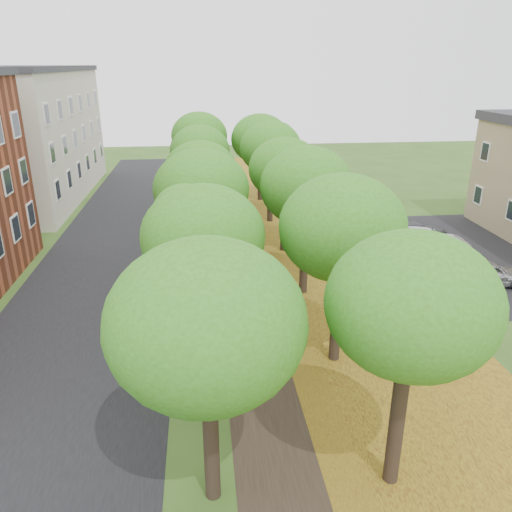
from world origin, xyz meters
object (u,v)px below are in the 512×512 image
object	(u,v)px
car_white	(426,241)
bench	(271,346)
car_silver	(487,273)
car_grey	(415,233)
car_red	(450,260)

from	to	relation	value
car_white	bench	bearing A→B (deg)	157.94
car_silver	car_grey	size ratio (longest dim) A/B	0.85
bench	car_white	distance (m)	14.93
car_silver	car_white	size ratio (longest dim) A/B	0.77
bench	car_silver	bearing A→B (deg)	-46.42
car_grey	car_white	xyz separation A→B (m)	(0.00, -1.62, 0.04)
bench	car_silver	world-z (taller)	car_silver
car_red	car_grey	world-z (taller)	car_grey
car_grey	bench	bearing A→B (deg)	119.94
car_white	car_silver	bearing A→B (deg)	-143.99
bench	car_red	bearing A→B (deg)	-37.25
bench	car_white	size ratio (longest dim) A/B	0.40
car_silver	car_red	size ratio (longest dim) A/B	0.98
car_silver	car_white	world-z (taller)	car_white
car_red	bench	bearing A→B (deg)	108.95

